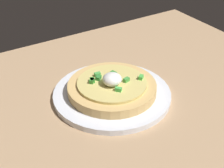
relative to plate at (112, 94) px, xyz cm
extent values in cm
cube|color=tan|center=(5.45, 9.57, -1.79)|extent=(102.03, 83.92, 2.35)
cylinder|color=white|center=(0.00, 0.00, 0.00)|extent=(24.91, 24.91, 1.23)
cylinder|color=#DBB069|center=(0.00, 0.00, 1.59)|extent=(18.65, 18.65, 1.96)
cylinder|color=#DAC670|center=(0.00, 0.00, 2.86)|extent=(14.60, 14.60, 0.58)
ellipsoid|color=white|center=(0.49, 0.85, 4.42)|extent=(3.95, 3.95, 2.54)
cube|color=#337F2B|center=(3.69, -1.97, 3.55)|extent=(1.46, 1.48, 0.80)
cube|color=green|center=(-5.75, 2.25, 3.55)|extent=(1.51, 1.40, 0.80)
cube|color=green|center=(-2.62, 1.44, 3.55)|extent=(1.43, 1.07, 0.80)
cube|color=#2E843C|center=(0.68, 1.23, 3.55)|extent=(1.48, 1.46, 0.80)
cube|color=#318437|center=(1.88, -2.29, 3.55)|extent=(1.51, 1.38, 0.80)
cube|color=green|center=(0.71, 3.53, 3.55)|extent=(1.43, 1.50, 0.80)
cube|color=#2A852C|center=(3.45, -2.17, 3.55)|extent=(1.12, 1.45, 0.80)
cube|color=#338931|center=(-1.70, -2.13, 3.55)|extent=(1.13, 1.46, 0.80)
cube|color=#50AF4E|center=(1.40, -3.61, 3.55)|extent=(1.35, 0.91, 0.80)
camera|label=1|loc=(30.99, 49.66, 40.92)|focal=53.96mm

